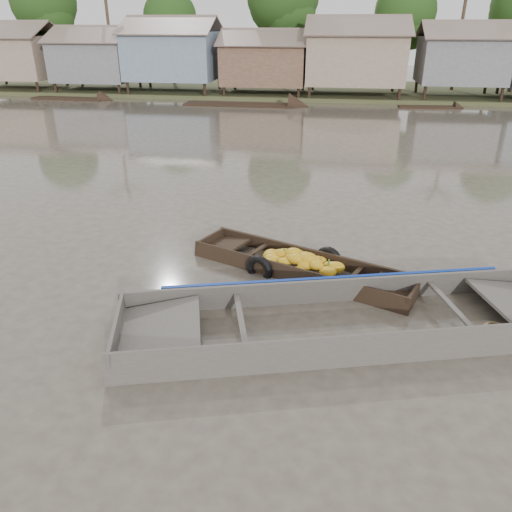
# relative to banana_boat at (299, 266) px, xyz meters

# --- Properties ---
(ground) EXTENTS (120.00, 120.00, 0.00)m
(ground) POSITION_rel_banana_boat_xyz_m (-0.81, -1.77, -0.13)
(ground) COLOR #453D35
(ground) RESTS_ON ground
(riverbank) EXTENTS (120.00, 12.47, 10.22)m
(riverbank) POSITION_rel_banana_boat_xyz_m (2.22, 30.09, 2.94)
(riverbank) COLOR #384723
(riverbank) RESTS_ON ground
(banana_boat) EXTENTS (5.11, 3.10, 0.69)m
(banana_boat) POSITION_rel_banana_boat_xyz_m (0.00, 0.00, 0.00)
(banana_boat) COLOR black
(banana_boat) RESTS_ON ground
(viewer_boat) EXTENTS (8.41, 4.27, 0.65)m
(viewer_boat) POSITION_rel_banana_boat_xyz_m (1.06, -2.14, -0.05)
(viewer_boat) COLOR #433F39
(viewer_boat) RESTS_ON ground
(distant_boats) EXTENTS (43.61, 3.43, 0.35)m
(distant_boats) POSITION_rel_banana_boat_xyz_m (5.19, 23.07, -0.18)
(distant_boats) COLOR black
(distant_boats) RESTS_ON ground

